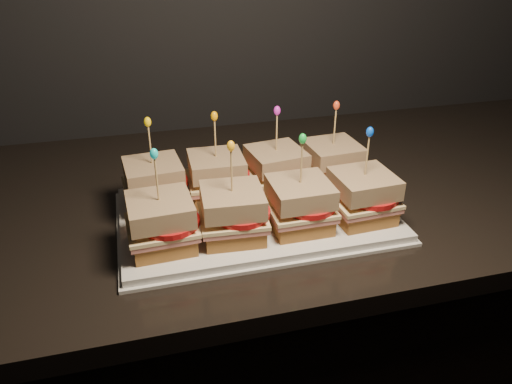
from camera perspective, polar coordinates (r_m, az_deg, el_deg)
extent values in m
cube|color=black|center=(1.25, -7.62, -19.19)|extent=(2.56, 0.69, 0.84)
cube|color=black|center=(0.98, -9.24, -1.46)|extent=(2.60, 0.73, 0.04)
cube|color=white|center=(0.88, 0.00, -2.64)|extent=(0.47, 0.29, 0.02)
cube|color=white|center=(0.88, 0.00, -2.97)|extent=(0.48, 0.30, 0.01)
cube|color=brown|center=(0.91, -11.37, -0.66)|extent=(0.10, 0.10, 0.03)
cube|color=#C3605D|center=(0.90, -11.47, 0.28)|extent=(0.11, 0.11, 0.01)
cube|color=#F6DC9A|center=(0.90, -11.52, 0.68)|extent=(0.11, 0.11, 0.01)
cylinder|color=red|center=(0.89, -10.76, 1.03)|extent=(0.09, 0.09, 0.01)
cube|color=#5B3010|center=(0.88, -11.69, 2.30)|extent=(0.10, 0.10, 0.03)
cylinder|color=tan|center=(0.87, -11.98, 5.05)|extent=(0.00, 0.00, 0.09)
ellipsoid|color=yellow|center=(0.85, -12.29, 7.84)|extent=(0.01, 0.01, 0.02)
cube|color=brown|center=(0.92, -4.44, 0.18)|extent=(0.10, 0.10, 0.03)
cube|color=#C3605D|center=(0.91, -4.48, 1.12)|extent=(0.11, 0.10, 0.01)
cube|color=#F6DC9A|center=(0.91, -4.49, 1.52)|extent=(0.11, 0.10, 0.01)
cylinder|color=red|center=(0.90, -3.69, 1.87)|extent=(0.09, 0.09, 0.01)
cube|color=#5B3010|center=(0.89, -4.56, 3.13)|extent=(0.10, 0.10, 0.03)
cylinder|color=tan|center=(0.88, -4.68, 5.87)|extent=(0.00, 0.00, 0.09)
ellipsoid|color=orange|center=(0.86, -4.79, 8.65)|extent=(0.01, 0.01, 0.02)
cube|color=brown|center=(0.94, 2.25, 0.99)|extent=(0.10, 0.10, 0.03)
cube|color=#C3605D|center=(0.93, 2.27, 1.92)|extent=(0.11, 0.11, 0.01)
cube|color=#F6DC9A|center=(0.93, 2.28, 2.30)|extent=(0.12, 0.11, 0.01)
cylinder|color=red|center=(0.92, 3.11, 2.65)|extent=(0.09, 0.09, 0.01)
cube|color=#5B3010|center=(0.92, 2.31, 3.89)|extent=(0.11, 0.11, 0.03)
cylinder|color=tan|center=(0.90, 2.37, 6.57)|extent=(0.00, 0.00, 0.09)
ellipsoid|color=#D423C5|center=(0.88, 2.43, 9.28)|extent=(0.01, 0.01, 0.02)
cube|color=brown|center=(0.98, 8.55, 1.74)|extent=(0.10, 0.10, 0.03)
cube|color=#C3605D|center=(0.97, 8.62, 2.64)|extent=(0.11, 0.11, 0.01)
cube|color=#F6DC9A|center=(0.97, 8.65, 3.01)|extent=(0.11, 0.11, 0.01)
cylinder|color=red|center=(0.96, 9.48, 3.34)|extent=(0.09, 0.09, 0.01)
cube|color=#5B3010|center=(0.95, 8.77, 4.55)|extent=(0.10, 0.10, 0.03)
cylinder|color=tan|center=(0.94, 8.97, 7.14)|extent=(0.00, 0.00, 0.09)
ellipsoid|color=red|center=(0.92, 9.18, 9.75)|extent=(0.01, 0.01, 0.02)
cube|color=brown|center=(0.79, -10.59, -5.22)|extent=(0.10, 0.10, 0.03)
cube|color=#C3605D|center=(0.78, -10.70, -4.18)|extent=(0.11, 0.10, 0.01)
cube|color=#F6DC9A|center=(0.78, -10.74, -3.74)|extent=(0.11, 0.11, 0.01)
cylinder|color=red|center=(0.77, -9.87, -3.39)|extent=(0.09, 0.09, 0.01)
cube|color=#5B3010|center=(0.76, -10.93, -1.95)|extent=(0.10, 0.10, 0.03)
cylinder|color=tan|center=(0.74, -11.25, 1.13)|extent=(0.00, 0.00, 0.09)
ellipsoid|color=#14C1BE|center=(0.72, -11.58, 4.30)|extent=(0.01, 0.01, 0.02)
cube|color=brown|center=(0.80, -2.65, -4.19)|extent=(0.10, 0.10, 0.03)
cube|color=#C3605D|center=(0.79, -2.67, -3.15)|extent=(0.11, 0.11, 0.01)
cube|color=#F6DC9A|center=(0.79, -2.68, -2.72)|extent=(0.11, 0.11, 0.01)
cylinder|color=red|center=(0.78, -1.74, -2.36)|extent=(0.09, 0.09, 0.01)
cube|color=#5B3010|center=(0.78, -2.73, -0.93)|extent=(0.10, 0.10, 0.03)
cylinder|color=tan|center=(0.75, -2.81, 2.13)|extent=(0.00, 0.00, 0.09)
ellipsoid|color=#F0A114|center=(0.74, -2.89, 5.28)|extent=(0.01, 0.01, 0.02)
cube|color=brown|center=(0.83, 4.92, -3.13)|extent=(0.09, 0.09, 0.03)
cube|color=#C3605D|center=(0.82, 4.97, -2.12)|extent=(0.10, 0.10, 0.01)
cube|color=#F6DC9A|center=(0.82, 4.99, -1.69)|extent=(0.11, 0.10, 0.01)
cylinder|color=red|center=(0.81, 5.95, -1.33)|extent=(0.09, 0.09, 0.01)
cube|color=#5B3010|center=(0.80, 5.07, 0.05)|extent=(0.10, 0.10, 0.03)
cylinder|color=tan|center=(0.78, 5.21, 3.03)|extent=(0.00, 0.00, 0.09)
ellipsoid|color=green|center=(0.76, 5.36, 6.09)|extent=(0.01, 0.01, 0.02)
cube|color=brown|center=(0.87, 11.89, -2.10)|extent=(0.10, 0.10, 0.03)
cube|color=#C3605D|center=(0.86, 12.00, -1.13)|extent=(0.11, 0.10, 0.01)
cube|color=#F6DC9A|center=(0.86, 12.05, -0.72)|extent=(0.11, 0.11, 0.01)
cylinder|color=red|center=(0.85, 12.99, -0.37)|extent=(0.09, 0.09, 0.01)
cube|color=#5B3010|center=(0.84, 12.24, 0.96)|extent=(0.10, 0.10, 0.03)
cylinder|color=tan|center=(0.82, 12.56, 3.81)|extent=(0.00, 0.00, 0.09)
ellipsoid|color=blue|center=(0.81, 12.89, 6.72)|extent=(0.01, 0.01, 0.02)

